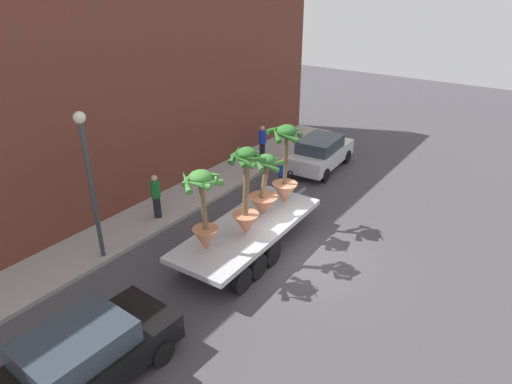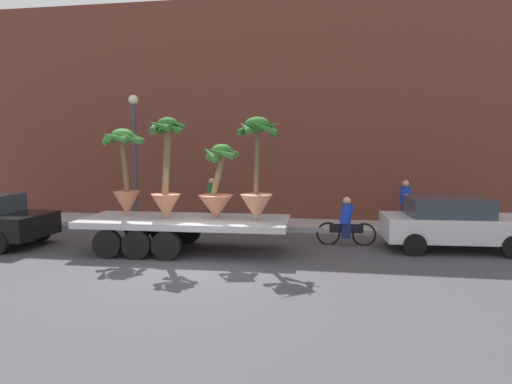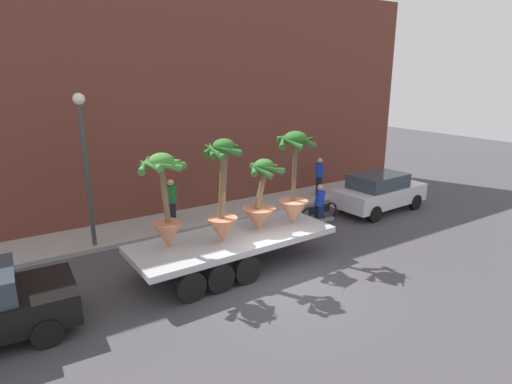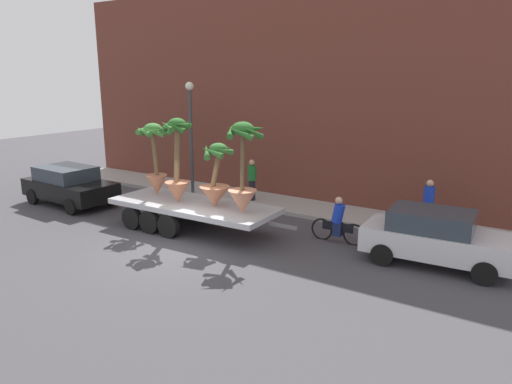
{
  "view_description": "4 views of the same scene",
  "coord_description": "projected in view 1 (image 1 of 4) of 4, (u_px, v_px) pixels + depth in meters",
  "views": [
    {
      "loc": [
        -11.25,
        -5.96,
        8.51
      ],
      "look_at": [
        0.76,
        2.48,
        1.39
      ],
      "focal_mm": 31.92,
      "sensor_mm": 36.0,
      "label": 1
    },
    {
      "loc": [
        3.31,
        -10.55,
        3.08
      ],
      "look_at": [
        1.16,
        2.64,
        1.68
      ],
      "focal_mm": 31.06,
      "sensor_mm": 36.0,
      "label": 2
    },
    {
      "loc": [
        -6.45,
        -8.34,
        5.56
      ],
      "look_at": [
        0.64,
        2.69,
        1.86
      ],
      "focal_mm": 29.84,
      "sensor_mm": 36.0,
      "label": 3
    },
    {
      "loc": [
        9.68,
        -10.29,
        5.27
      ],
      "look_at": [
        1.34,
        2.42,
        1.5
      ],
      "focal_mm": 33.31,
      "sensor_mm": 36.0,
      "label": 4
    }
  ],
  "objects": [
    {
      "name": "pedestrian_near_gate",
      "position": [
        156.0,
        196.0,
        16.83
      ],
      "size": [
        0.36,
        0.36,
        1.71
      ],
      "color": "black",
      "rests_on": "sidewalk"
    },
    {
      "name": "sidewalk",
      "position": [
        171.0,
        205.0,
        18.21
      ],
      "size": [
        24.0,
        2.2,
        0.15
      ],
      "primitive_type": "cube",
      "color": "#A39E99",
      "rests_on": "ground"
    },
    {
      "name": "trailing_car",
      "position": [
        85.0,
        356.0,
        10.1
      ],
      "size": [
        4.23,
        2.12,
        1.58
      ],
      "color": "black",
      "rests_on": "ground"
    },
    {
      "name": "cyclist",
      "position": [
        283.0,
        176.0,
        19.37
      ],
      "size": [
        1.84,
        0.35,
        1.54
      ],
      "color": "black",
      "rests_on": "ground"
    },
    {
      "name": "potted_palm_rear",
      "position": [
        285.0,
        171.0,
        15.96
      ],
      "size": [
        1.33,
        1.4,
        2.9
      ],
      "color": "tan",
      "rests_on": "flatbed_trailer"
    },
    {
      "name": "flatbed_trailer",
      "position": [
        244.0,
        235.0,
        14.86
      ],
      "size": [
        7.02,
        2.44,
        0.98
      ],
      "color": "#B7BABF",
      "rests_on": "ground"
    },
    {
      "name": "potted_palm_front",
      "position": [
        264.0,
        193.0,
        15.34
      ],
      "size": [
        1.15,
        1.11,
        2.15
      ],
      "color": "#C17251",
      "rests_on": "flatbed_trailer"
    },
    {
      "name": "potted_palm_middle",
      "position": [
        246.0,
        198.0,
        13.94
      ],
      "size": [
        1.13,
        1.17,
        2.9
      ],
      "color": "#C17251",
      "rests_on": "flatbed_trailer"
    },
    {
      "name": "parked_car",
      "position": [
        321.0,
        153.0,
        21.44
      ],
      "size": [
        4.15,
        2.01,
        1.58
      ],
      "color": "silver",
      "rests_on": "ground"
    },
    {
      "name": "pedestrian_far_left",
      "position": [
        262.0,
        142.0,
        22.11
      ],
      "size": [
        0.36,
        0.36,
        1.71
      ],
      "color": "black",
      "rests_on": "sidewalk"
    },
    {
      "name": "potted_palm_extra",
      "position": [
        204.0,
        212.0,
        13.07
      ],
      "size": [
        1.32,
        1.31,
        2.61
      ],
      "color": "#C17251",
      "rests_on": "flatbed_trailer"
    },
    {
      "name": "ground_plane",
      "position": [
        304.0,
        256.0,
        15.08
      ],
      "size": [
        60.0,
        60.0,
        0.0
      ],
      "primitive_type": "plane",
      "color": "#423F44"
    },
    {
      "name": "street_lamp",
      "position": [
        88.0,
        169.0,
        13.53
      ],
      "size": [
        0.36,
        0.36,
        4.83
      ],
      "color": "#383D42",
      "rests_on": "sidewalk"
    },
    {
      "name": "building_facade",
      "position": [
        129.0,
        90.0,
        17.17
      ],
      "size": [
        24.0,
        1.2,
        8.94
      ],
      "primitive_type": "cube",
      "color": "brown",
      "rests_on": "ground"
    }
  ]
}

